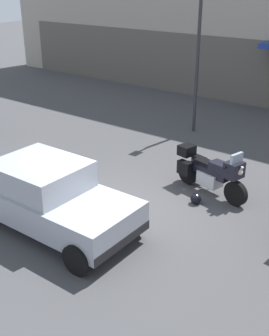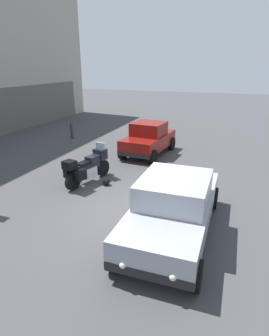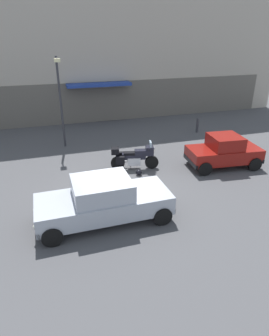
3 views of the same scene
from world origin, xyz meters
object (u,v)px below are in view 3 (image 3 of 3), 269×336
(motorcycle, at_px, (134,157))
(bollard_curbside, at_px, (197,125))
(streetlamp_curbside, at_px, (60,95))
(car_sedan_far, at_px, (103,200))
(helmet, at_px, (139,172))
(car_compact_side, at_px, (224,152))

(motorcycle, bearing_deg, bollard_curbside, 49.89)
(streetlamp_curbside, xyz_separation_m, bollard_curbside, (8.45, 0.22, -2.45))
(car_sedan_far, bearing_deg, helmet, -127.27)
(motorcycle, height_order, helmet, motorcycle)
(motorcycle, xyz_separation_m, car_sedan_far, (-2.21, -3.70, 0.16))
(motorcycle, relative_size, streetlamp_curbside, 0.46)
(car_compact_side, distance_m, bollard_curbside, 5.37)
(motorcycle, distance_m, bollard_curbside, 6.99)
(streetlamp_curbside, bearing_deg, motorcycle, -54.36)
(motorcycle, height_order, car_compact_side, car_compact_side)
(motorcycle, height_order, car_sedan_far, car_sedan_far)
(car_compact_side, bearing_deg, bollard_curbside, 80.31)
(motorcycle, bearing_deg, helmet, -75.35)
(helmet, height_order, car_sedan_far, car_sedan_far)
(car_compact_side, xyz_separation_m, streetlamp_curbside, (-7.03, 4.96, 2.18))
(motorcycle, relative_size, car_compact_side, 0.62)
(motorcycle, bearing_deg, car_sedan_far, -107.71)
(car_compact_side, height_order, streetlamp_curbside, streetlamp_curbside)
(car_sedan_far, distance_m, streetlamp_curbside, 7.99)
(car_sedan_far, bearing_deg, motorcycle, -121.28)
(motorcycle, xyz_separation_m, bollard_curbside, (5.61, 4.18, -0.12))
(helmet, xyz_separation_m, streetlamp_curbside, (-2.86, 4.69, 2.81))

